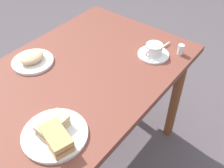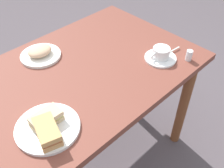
{
  "view_description": "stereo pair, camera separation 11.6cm",
  "coord_description": "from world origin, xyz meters",
  "px_view_note": "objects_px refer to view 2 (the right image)",
  "views": [
    {
      "loc": [
        -0.63,
        -0.73,
        1.56
      ],
      "look_at": [
        0.05,
        -0.2,
        0.78
      ],
      "focal_mm": 42.12,
      "sensor_mm": 36.0,
      "label": 1
    },
    {
      "loc": [
        -0.55,
        -0.81,
        1.56
      ],
      "look_at": [
        0.05,
        -0.2,
        0.78
      ],
      "focal_mm": 42.12,
      "sensor_mm": 36.0,
      "label": 2
    }
  ],
  "objects_px": {
    "salt_shaker": "(189,55)",
    "coffee_saucer": "(160,58)",
    "sandwich_plate": "(48,128)",
    "sandwich_front": "(46,119)",
    "side_plate": "(41,55)",
    "spoon": "(171,51)",
    "dining_table": "(77,89)",
    "sandwich_back": "(47,132)",
    "coffee_cup": "(161,53)"
  },
  "relations": [
    {
      "from": "salt_shaker",
      "to": "coffee_saucer",
      "type": "bearing_deg",
      "value": 132.46
    },
    {
      "from": "sandwich_front",
      "to": "coffee_cup",
      "type": "bearing_deg",
      "value": -3.61
    },
    {
      "from": "dining_table",
      "to": "spoon",
      "type": "bearing_deg",
      "value": -25.63
    },
    {
      "from": "dining_table",
      "to": "side_plate",
      "type": "xyz_separation_m",
      "value": [
        -0.04,
        0.23,
        0.11
      ]
    },
    {
      "from": "sandwich_back",
      "to": "spoon",
      "type": "relative_size",
      "value": 1.5
    },
    {
      "from": "coffee_cup",
      "to": "salt_shaker",
      "type": "relative_size",
      "value": 2.0
    },
    {
      "from": "sandwich_front",
      "to": "salt_shaker",
      "type": "distance_m",
      "value": 0.77
    },
    {
      "from": "dining_table",
      "to": "sandwich_plate",
      "type": "xyz_separation_m",
      "value": [
        -0.28,
        -0.19,
        0.11
      ]
    },
    {
      "from": "dining_table",
      "to": "sandwich_front",
      "type": "bearing_deg",
      "value": -147.95
    },
    {
      "from": "sandwich_plate",
      "to": "coffee_cup",
      "type": "relative_size",
      "value": 2.24
    },
    {
      "from": "sandwich_back",
      "to": "side_plate",
      "type": "bearing_deg",
      "value": 60.2
    },
    {
      "from": "side_plate",
      "to": "salt_shaker",
      "type": "xyz_separation_m",
      "value": [
        0.52,
        -0.55,
        0.02
      ]
    },
    {
      "from": "coffee_cup",
      "to": "coffee_saucer",
      "type": "bearing_deg",
      "value": -6.6
    },
    {
      "from": "coffee_cup",
      "to": "salt_shaker",
      "type": "distance_m",
      "value": 0.14
    },
    {
      "from": "spoon",
      "to": "salt_shaker",
      "type": "xyz_separation_m",
      "value": [
        0.02,
        -0.1,
        0.02
      ]
    },
    {
      "from": "dining_table",
      "to": "coffee_saucer",
      "type": "distance_m",
      "value": 0.45
    },
    {
      "from": "dining_table",
      "to": "side_plate",
      "type": "height_order",
      "value": "side_plate"
    },
    {
      "from": "sandwich_front",
      "to": "side_plate",
      "type": "bearing_deg",
      "value": 60.21
    },
    {
      "from": "sandwich_back",
      "to": "spoon",
      "type": "xyz_separation_m",
      "value": [
        0.77,
        0.01,
        -0.03
      ]
    },
    {
      "from": "sandwich_plate",
      "to": "coffee_saucer",
      "type": "bearing_deg",
      "value": -2.21
    },
    {
      "from": "sandwich_back",
      "to": "coffee_cup",
      "type": "height_order",
      "value": "sandwich_back"
    },
    {
      "from": "sandwich_plate",
      "to": "sandwich_front",
      "type": "bearing_deg",
      "value": 59.19
    },
    {
      "from": "sandwich_back",
      "to": "salt_shaker",
      "type": "height_order",
      "value": "sandwich_back"
    },
    {
      "from": "sandwich_plate",
      "to": "salt_shaker",
      "type": "relative_size",
      "value": 4.49
    },
    {
      "from": "sandwich_back",
      "to": "coffee_saucer",
      "type": "distance_m",
      "value": 0.69
    },
    {
      "from": "sandwich_back",
      "to": "side_plate",
      "type": "height_order",
      "value": "sandwich_back"
    },
    {
      "from": "salt_shaker",
      "to": "sandwich_back",
      "type": "bearing_deg",
      "value": 173.57
    },
    {
      "from": "coffee_saucer",
      "to": "salt_shaker",
      "type": "bearing_deg",
      "value": -47.54
    },
    {
      "from": "sandwich_plate",
      "to": "spoon",
      "type": "xyz_separation_m",
      "value": [
        0.75,
        -0.03,
        0.01
      ]
    },
    {
      "from": "sandwich_plate",
      "to": "sandwich_back",
      "type": "height_order",
      "value": "sandwich_back"
    },
    {
      "from": "sandwich_front",
      "to": "coffee_saucer",
      "type": "relative_size",
      "value": 0.74
    },
    {
      "from": "dining_table",
      "to": "sandwich_front",
      "type": "xyz_separation_m",
      "value": [
        -0.27,
        -0.17,
        0.14
      ]
    },
    {
      "from": "coffee_saucer",
      "to": "salt_shaker",
      "type": "relative_size",
      "value": 2.91
    },
    {
      "from": "sandwich_plate",
      "to": "salt_shaker",
      "type": "xyz_separation_m",
      "value": [
        0.76,
        -0.13,
        0.02
      ]
    },
    {
      "from": "dining_table",
      "to": "sandwich_front",
      "type": "distance_m",
      "value": 0.35
    },
    {
      "from": "coffee_saucer",
      "to": "spoon",
      "type": "xyz_separation_m",
      "value": [
        0.08,
        -0.01,
        0.01
      ]
    },
    {
      "from": "sandwich_front",
      "to": "sandwich_back",
      "type": "distance_m",
      "value": 0.07
    },
    {
      "from": "dining_table",
      "to": "coffee_saucer",
      "type": "bearing_deg",
      "value": -29.12
    },
    {
      "from": "sandwich_front",
      "to": "spoon",
      "type": "xyz_separation_m",
      "value": [
        0.74,
        -0.05,
        -0.03
      ]
    },
    {
      "from": "sandwich_plate",
      "to": "side_plate",
      "type": "xyz_separation_m",
      "value": [
        0.24,
        0.42,
        0.0
      ]
    },
    {
      "from": "dining_table",
      "to": "salt_shaker",
      "type": "xyz_separation_m",
      "value": [
        0.48,
        -0.32,
        0.13
      ]
    },
    {
      "from": "sandwich_plate",
      "to": "salt_shaker",
      "type": "bearing_deg",
      "value": -9.68
    },
    {
      "from": "dining_table",
      "to": "side_plate",
      "type": "distance_m",
      "value": 0.26
    },
    {
      "from": "coffee_saucer",
      "to": "spoon",
      "type": "height_order",
      "value": "spoon"
    },
    {
      "from": "spoon",
      "to": "side_plate",
      "type": "bearing_deg",
      "value": 138.11
    },
    {
      "from": "side_plate",
      "to": "salt_shaker",
      "type": "relative_size",
      "value": 3.71
    },
    {
      "from": "sandwich_back",
      "to": "salt_shaker",
      "type": "xyz_separation_m",
      "value": [
        0.79,
        -0.09,
        -0.01
      ]
    },
    {
      "from": "sandwich_plate",
      "to": "spoon",
      "type": "bearing_deg",
      "value": -2.57
    },
    {
      "from": "coffee_cup",
      "to": "side_plate",
      "type": "distance_m",
      "value": 0.62
    },
    {
      "from": "dining_table",
      "to": "spoon",
      "type": "height_order",
      "value": "spoon"
    }
  ]
}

